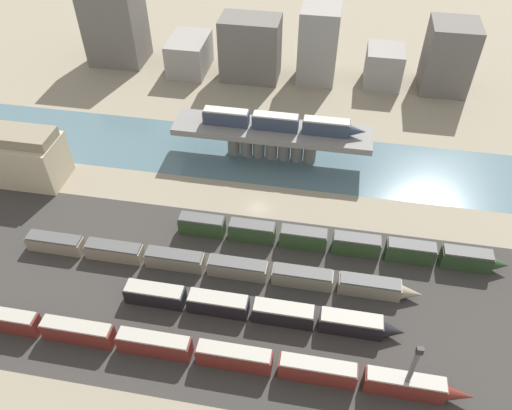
# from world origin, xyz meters

# --- Properties ---
(ground_plane) EXTENTS (400.00, 400.00, 0.00)m
(ground_plane) POSITION_xyz_m (0.00, 0.00, 0.00)
(ground_plane) COLOR gray
(railbed_yard) EXTENTS (280.00, 42.00, 0.01)m
(railbed_yard) POSITION_xyz_m (0.00, -24.00, 0.00)
(railbed_yard) COLOR #33302D
(railbed_yard) RESTS_ON ground
(river_water) EXTENTS (320.00, 21.65, 0.01)m
(river_water) POSITION_xyz_m (0.00, 18.45, 0.00)
(river_water) COLOR #47606B
(river_water) RESTS_ON ground
(bridge) EXTENTS (46.54, 9.55, 8.37)m
(bridge) POSITION_xyz_m (0.00, 18.45, 6.03)
(bridge) COLOR slate
(bridge) RESTS_ON ground
(train_on_bridge) EXTENTS (37.71, 2.81, 3.76)m
(train_on_bridge) POSITION_xyz_m (2.03, 18.45, 10.21)
(train_on_bridge) COLOR #2D384C
(train_on_bridge) RESTS_ON bridge
(train_yard_near) EXTENTS (83.39, 2.67, 4.14)m
(train_yard_near) POSITION_xyz_m (-2.84, -37.34, 2.04)
(train_yard_near) COLOR #5B1E19
(train_yard_near) RESTS_ON ground
(train_yard_mid) EXTENTS (49.32, 3.15, 3.66)m
(train_yard_mid) POSITION_xyz_m (4.85, -27.52, 1.79)
(train_yard_mid) COLOR black
(train_yard_mid) RESTS_ON ground
(train_yard_far) EXTENTS (76.50, 3.00, 3.42)m
(train_yard_far) POSITION_xyz_m (-5.27, -18.85, 1.68)
(train_yard_far) COLOR gray
(train_yard_far) RESTS_ON ground
(train_yard_outer) EXTENTS (64.61, 2.99, 4.18)m
(train_yard_outer) POSITION_xyz_m (17.00, -9.26, 2.06)
(train_yard_outer) COLOR #23381E
(train_yard_outer) RESTS_ON ground
(warehouse_building) EXTENTS (19.06, 10.10, 12.95)m
(warehouse_building) POSITION_xyz_m (-54.71, 0.91, 6.16)
(warehouse_building) COLOR tan
(warehouse_building) RESTS_ON ground
(signal_tower) EXTENTS (1.00, 0.77, 13.06)m
(signal_tower) POSITION_xyz_m (29.35, -37.66, 6.63)
(signal_tower) COLOR #4C4C51
(signal_tower) RESTS_ON ground
(city_block_far_left) EXTENTS (16.46, 13.38, 23.76)m
(city_block_far_left) POSITION_xyz_m (-54.70, 60.27, 11.88)
(city_block_far_left) COLOR #605B56
(city_block_far_left) RESTS_ON ground
(city_block_left) EXTENTS (11.03, 15.62, 10.01)m
(city_block_left) POSITION_xyz_m (-31.29, 57.89, 5.00)
(city_block_left) COLOR gray
(city_block_left) RESTS_ON ground
(city_block_center) EXTENTS (16.99, 10.81, 18.10)m
(city_block_center) POSITION_xyz_m (-12.21, 56.68, 9.05)
(city_block_center) COLOR #605B56
(city_block_center) RESTS_ON ground
(city_block_right) EXTENTS (10.95, 11.88, 21.30)m
(city_block_right) POSITION_xyz_m (7.20, 59.44, 10.65)
(city_block_right) COLOR gray
(city_block_right) RESTS_ON ground
(city_block_far_right) EXTENTS (10.47, 11.54, 10.70)m
(city_block_far_right) POSITION_xyz_m (26.53, 59.81, 5.35)
(city_block_far_right) COLOR gray
(city_block_far_right) RESTS_ON ground
(city_block_tall) EXTENTS (12.97, 13.13, 19.29)m
(city_block_tall) POSITION_xyz_m (43.65, 60.08, 9.64)
(city_block_tall) COLOR #605B56
(city_block_tall) RESTS_ON ground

